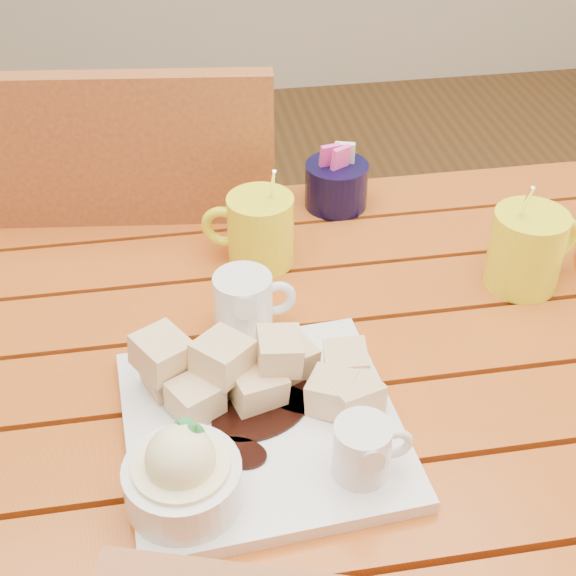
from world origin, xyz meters
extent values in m
cube|color=#8F3812|center=(0.00, -0.23, 0.73)|extent=(1.20, 0.11, 0.03)
cube|color=#8F3812|center=(0.00, -0.11, 0.73)|extent=(1.20, 0.11, 0.03)
cube|color=#8F3812|center=(0.00, 0.00, 0.73)|extent=(1.20, 0.11, 0.03)
cube|color=#8F3812|center=(0.00, 0.11, 0.73)|extent=(1.20, 0.11, 0.03)
cube|color=#8F3812|center=(0.00, 0.23, 0.73)|extent=(1.20, 0.11, 0.03)
cube|color=#8F3812|center=(0.00, 0.34, 0.73)|extent=(1.20, 0.11, 0.03)
cube|color=#8F3812|center=(0.00, 0.36, 0.68)|extent=(1.12, 0.04, 0.08)
cylinder|color=#8F3812|center=(0.55, 0.35, 0.36)|extent=(0.06, 0.06, 0.72)
cube|color=white|center=(-0.02, -0.11, 0.76)|extent=(0.30, 0.30, 0.02)
cube|color=gold|center=(-0.09, -0.08, 0.79)|extent=(0.07, 0.07, 0.04)
cube|color=gold|center=(-0.06, -0.06, 0.82)|extent=(0.07, 0.07, 0.04)
cube|color=gold|center=(-0.02, -0.07, 0.79)|extent=(0.06, 0.06, 0.04)
cube|color=gold|center=(0.05, -0.10, 0.79)|extent=(0.07, 0.07, 0.04)
cube|color=gold|center=(0.08, -0.06, 0.79)|extent=(0.06, 0.06, 0.04)
cube|color=gold|center=(0.02, -0.03, 0.79)|extent=(0.07, 0.07, 0.04)
cube|color=gold|center=(-0.06, -0.03, 0.79)|extent=(0.06, 0.06, 0.04)
cube|color=gold|center=(0.00, -0.06, 0.82)|extent=(0.05, 0.05, 0.04)
cube|color=gold|center=(0.07, -0.11, 0.79)|extent=(0.06, 0.06, 0.04)
cube|color=gold|center=(-0.11, -0.04, 0.79)|extent=(0.06, 0.06, 0.04)
cube|color=gold|center=(-0.12, -0.04, 0.82)|extent=(0.07, 0.07, 0.04)
cylinder|color=white|center=(-0.11, -0.19, 0.79)|extent=(0.11, 0.11, 0.04)
cylinder|color=#FFF5BB|center=(-0.11, -0.19, 0.80)|extent=(0.09, 0.09, 0.03)
sphere|color=#FFF5BB|center=(-0.11, -0.19, 0.82)|extent=(0.06, 0.06, 0.06)
cone|color=green|center=(-0.09, -0.18, 0.85)|extent=(0.04, 0.04, 0.03)
cone|color=green|center=(-0.10, -0.17, 0.85)|extent=(0.03, 0.03, 0.03)
cylinder|color=white|center=(0.06, -0.19, 0.80)|extent=(0.06, 0.06, 0.06)
cylinder|color=black|center=(0.06, -0.19, 0.82)|extent=(0.04, 0.04, 0.01)
cone|color=white|center=(0.06, -0.21, 0.82)|extent=(0.02, 0.02, 0.03)
torus|color=white|center=(0.09, -0.19, 0.80)|extent=(0.04, 0.01, 0.04)
cylinder|color=yellow|center=(0.02, 0.20, 0.80)|extent=(0.09, 0.09, 0.10)
cylinder|color=black|center=(0.02, 0.20, 0.84)|extent=(0.07, 0.07, 0.01)
torus|color=yellow|center=(-0.03, 0.22, 0.80)|extent=(0.06, 0.03, 0.06)
cylinder|color=silver|center=(0.03, 0.21, 0.83)|extent=(0.01, 0.06, 0.13)
cylinder|color=yellow|center=(0.34, 0.10, 0.80)|extent=(0.09, 0.09, 0.10)
cylinder|color=black|center=(0.34, 0.10, 0.85)|extent=(0.08, 0.08, 0.01)
torus|color=yellow|center=(0.39, 0.11, 0.80)|extent=(0.07, 0.03, 0.06)
cylinder|color=silver|center=(0.33, 0.11, 0.84)|extent=(0.01, 0.07, 0.14)
cylinder|color=white|center=(-0.02, 0.06, 0.79)|extent=(0.07, 0.07, 0.08)
cylinder|color=white|center=(-0.02, 0.06, 0.83)|extent=(0.05, 0.05, 0.01)
cone|color=white|center=(-0.02, 0.02, 0.82)|extent=(0.03, 0.03, 0.03)
torus|color=white|center=(0.02, 0.06, 0.79)|extent=(0.05, 0.02, 0.05)
cylinder|color=black|center=(0.15, 0.33, 0.78)|extent=(0.09, 0.09, 0.07)
cube|color=#FE45B4|center=(0.14, 0.33, 0.83)|extent=(0.03, 0.02, 0.04)
cube|color=white|center=(0.16, 0.33, 0.83)|extent=(0.03, 0.02, 0.04)
cube|color=#FE45B4|center=(0.15, 0.32, 0.83)|extent=(0.03, 0.03, 0.04)
cube|color=brown|center=(-0.15, 0.54, 0.47)|extent=(0.51, 0.51, 0.03)
cylinder|color=brown|center=(0.07, 0.71, 0.23)|extent=(0.04, 0.04, 0.46)
cylinder|color=brown|center=(-0.32, 0.76, 0.23)|extent=(0.04, 0.04, 0.46)
cylinder|color=brown|center=(0.02, 0.32, 0.23)|extent=(0.04, 0.04, 0.46)
cylinder|color=brown|center=(-0.37, 0.37, 0.23)|extent=(0.04, 0.04, 0.46)
cube|color=brown|center=(-0.17, 0.34, 0.73)|extent=(0.46, 0.09, 0.48)
camera|label=1|loc=(-0.09, -0.68, 1.37)|focal=50.00mm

